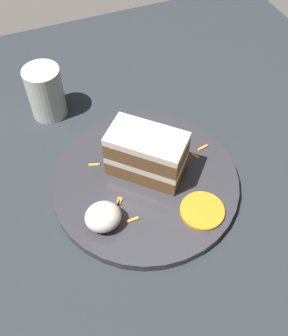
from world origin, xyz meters
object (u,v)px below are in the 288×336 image
cake_slice (147,154)px  drinking_glass (46,95)px  cream_dollop (103,217)px  orange_garnish (202,211)px  plate (144,182)px

cake_slice → drinking_glass: (0.12, -0.21, -0.02)m
cream_dollop → orange_garnish: size_ratio=0.80×
cake_slice → cream_dollop: cake_slice is taller
cake_slice → orange_garnish: bearing=68.3°
cake_slice → drinking_glass: 0.24m
plate → cream_dollop: bearing=32.8°
plate → cream_dollop: cream_dollop is taller
plate → cake_slice: cake_slice is taller
plate → cake_slice: 0.05m
cream_dollop → cake_slice: bearing=-143.7°
plate → drinking_glass: drinking_glass is taller
plate → orange_garnish: (-0.06, 0.09, 0.01)m
plate → cream_dollop: size_ratio=5.60×
orange_garnish → drinking_glass: size_ratio=0.68×
plate → cake_slice: size_ratio=2.32×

